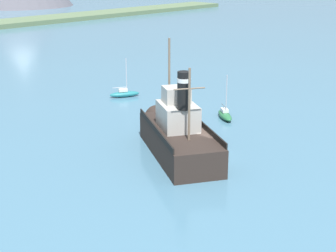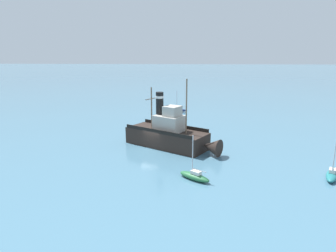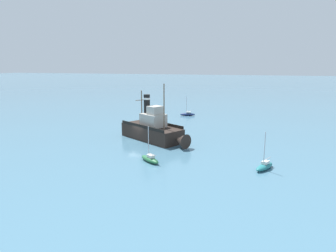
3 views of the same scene
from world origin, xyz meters
The scene contains 4 objects.
ground_plane centered at (0.00, 0.00, 0.00)m, with size 600.00×600.00×0.00m, color #477289.
old_tugboat centered at (-1.07, 2.78, 1.83)m, with size 10.42×14.03×9.90m.
sailboat_green centered at (10.31, 6.03, 0.43)m, with size 3.20×3.68×4.90m.
sailboat_teal centered at (9.10, 20.88, 0.43)m, with size 3.87×2.76×4.90m.
Camera 1 is at (-33.10, -25.92, 16.53)m, focal length 55.00 mm.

